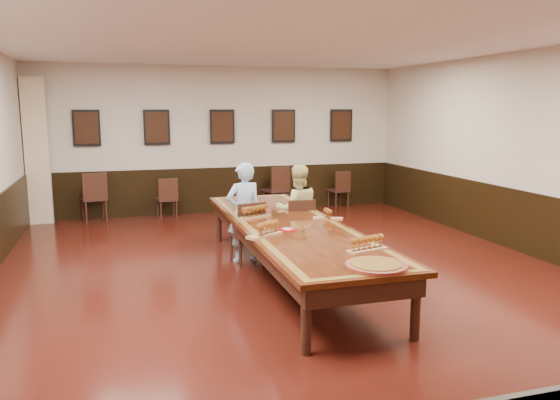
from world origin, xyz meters
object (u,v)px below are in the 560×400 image
object	(u,v)px
spare_chair_a	(94,197)
conference_table	(290,234)
chair_man	(247,232)
spare_chair_d	(338,189)
spare_chair_c	(276,188)
carved_platter	(376,266)
spare_chair_b	(167,198)
chair_woman	(299,227)
person_man	(244,212)
person_woman	(297,209)

from	to	relation	value
spare_chair_a	conference_table	distance (m)	5.46
chair_man	spare_chair_d	xyz separation A→B (m)	(3.10, 3.90, -0.04)
chair_man	spare_chair_c	bearing A→B (deg)	-122.19
conference_table	carved_platter	world-z (taller)	carved_platter
conference_table	carved_platter	distance (m)	2.22
spare_chair_b	carved_platter	bearing A→B (deg)	95.57
spare_chair_d	conference_table	distance (m)	5.47
chair_woman	spare_chair_c	distance (m)	3.77
spare_chair_a	conference_table	size ratio (longest dim) A/B	0.20
person_man	carved_platter	world-z (taller)	person_man
spare_chair_d	person_man	distance (m)	4.93
spare_chair_a	spare_chair_b	xyz separation A→B (m)	(1.46, -0.08, -0.08)
chair_man	conference_table	size ratio (longest dim) A/B	0.19
chair_woman	spare_chair_d	world-z (taller)	chair_woman
spare_chair_d	person_woman	bearing A→B (deg)	48.87
person_man	person_woman	size ratio (longest dim) A/B	1.06
spare_chair_b	carved_platter	xyz separation A→B (m)	(1.46, -6.86, 0.34)
spare_chair_b	conference_table	size ratio (longest dim) A/B	0.17
spare_chair_b	spare_chair_c	xyz separation A→B (m)	(2.43, 0.13, 0.08)
chair_woman	spare_chair_b	distance (m)	3.98
spare_chair_b	conference_table	world-z (taller)	spare_chair_b
spare_chair_c	carved_platter	size ratio (longest dim) A/B	1.31
spare_chair_b	spare_chair_d	distance (m)	3.95
spare_chair_c	person_woman	distance (m)	3.68
chair_woman	conference_table	size ratio (longest dim) A/B	0.18
chair_woman	spare_chair_b	xyz separation A→B (m)	(-1.74, 3.58, -0.02)
spare_chair_c	carved_platter	bearing A→B (deg)	68.05
person_man	person_woman	world-z (taller)	person_man
person_woman	chair_man	bearing A→B (deg)	23.50
spare_chair_a	spare_chair_c	size ratio (longest dim) A/B	1.00
person_man	carved_platter	xyz separation A→B (m)	(0.62, -3.17, 0.02)
chair_woman	spare_chair_d	bearing A→B (deg)	-116.27
carved_platter	conference_table	bearing A→B (deg)	94.96
spare_chair_a	person_woman	world-z (taller)	person_woman
chair_man	spare_chair_b	size ratio (longest dim) A/B	1.10
person_woman	spare_chair_d	bearing A→B (deg)	-116.86
spare_chair_b	person_man	bearing A→B (deg)	96.34
spare_chair_d	conference_table	xyz separation A→B (m)	(-2.69, -4.77, 0.18)
spare_chair_a	person_woman	size ratio (longest dim) A/B	0.71
spare_chair_c	conference_table	bearing A→B (deg)	62.28
chair_man	conference_table	distance (m)	0.97
spare_chair_b	person_woman	world-z (taller)	person_woman
spare_chair_a	carved_platter	xyz separation A→B (m)	(2.92, -6.93, 0.26)
spare_chair_c	spare_chair_d	size ratio (longest dim) A/B	1.17
spare_chair_b	chair_man	bearing A→B (deg)	96.27
spare_chair_b	person_man	world-z (taller)	person_man
conference_table	person_man	bearing A→B (deg)	114.08
spare_chair_d	spare_chair_b	bearing A→B (deg)	-7.98
chair_woman	carved_platter	world-z (taller)	chair_woman
chair_woman	spare_chair_a	size ratio (longest dim) A/B	0.89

